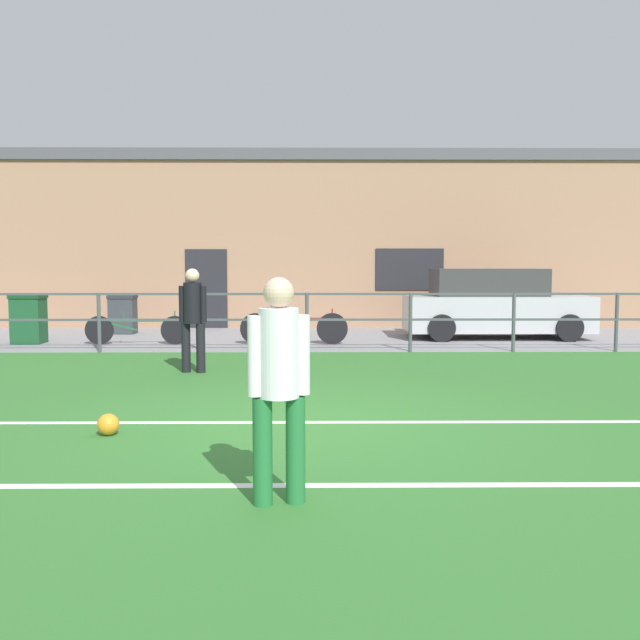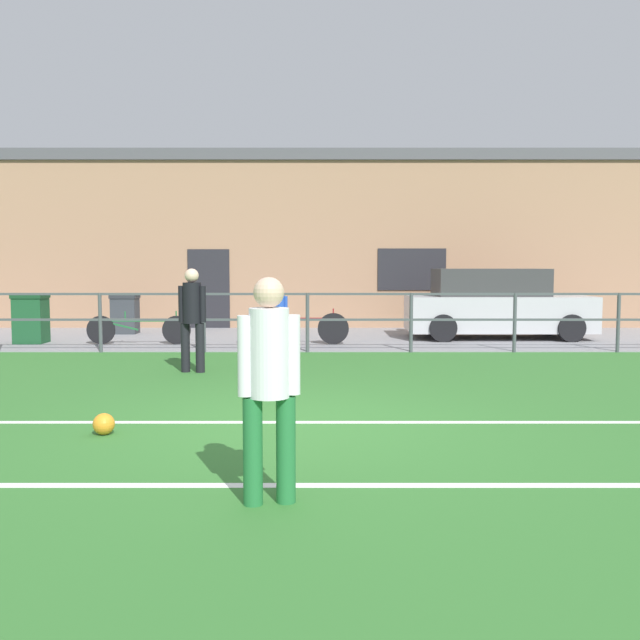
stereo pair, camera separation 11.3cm
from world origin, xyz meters
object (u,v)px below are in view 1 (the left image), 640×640
object	(u,v)px
player_goalkeeper	(193,314)
spectator_child	(279,312)
soccer_ball_match	(108,424)
player_striker	(279,376)
parked_car_red	(494,305)
bicycle_parked_2	(294,328)
bicycle_parked_1	(137,329)
trash_bin_0	(123,314)
trash_bin_1	(29,319)

from	to	relation	value
player_goalkeeper	spectator_child	world-z (taller)	player_goalkeeper
soccer_ball_match	spectator_child	distance (m)	7.81
player_goalkeeper	player_striker	distance (m)	6.21
parked_car_red	bicycle_parked_2	bearing A→B (deg)	-164.79
player_goalkeeper	bicycle_parked_2	xyz separation A→B (m)	(1.47, 3.68, -0.56)
player_goalkeeper	bicycle_parked_1	world-z (taller)	player_goalkeeper
trash_bin_0	bicycle_parked_1	bearing A→B (deg)	-67.95
bicycle_parked_1	trash_bin_1	xyz separation A→B (m)	(-2.35, 0.22, 0.21)
bicycle_parked_2	player_striker	bearing A→B (deg)	-88.95
player_striker	trash_bin_0	world-z (taller)	player_striker
spectator_child	parked_car_red	xyz separation A→B (m)	(4.85, 1.26, 0.06)
soccer_ball_match	bicycle_parked_1	world-z (taller)	bicycle_parked_1
player_striker	soccer_ball_match	size ratio (longest dim) A/B	7.43
parked_car_red	soccer_ball_match	bearing A→B (deg)	-124.58
player_goalkeeper	spectator_child	size ratio (longest dim) A/B	1.34
soccer_ball_match	spectator_child	xyz separation A→B (m)	(1.30, 7.67, 0.60)
player_striker	bicycle_parked_2	world-z (taller)	player_striker
player_goalkeeper	player_striker	size ratio (longest dim) A/B	1.02
trash_bin_1	bicycle_parked_1	bearing A→B (deg)	-5.34
bicycle_parked_2	trash_bin_0	bearing A→B (deg)	151.77
trash_bin_0	spectator_child	bearing A→B (deg)	-30.38
parked_car_red	trash_bin_1	distance (m)	10.24
spectator_child	player_striker	bearing A→B (deg)	92.62
player_striker	trash_bin_1	world-z (taller)	player_striker
bicycle_parked_1	player_striker	bearing A→B (deg)	-70.24
parked_car_red	bicycle_parked_1	world-z (taller)	parked_car_red
spectator_child	parked_car_red	size ratio (longest dim) A/B	0.30
soccer_ball_match	bicycle_parked_1	distance (m)	7.88
player_striker	spectator_child	size ratio (longest dim) A/B	1.32
spectator_child	trash_bin_1	bearing A→B (deg)	-2.91
player_goalkeeper	trash_bin_0	size ratio (longest dim) A/B	1.73
soccer_ball_match	trash_bin_1	world-z (taller)	trash_bin_1
spectator_child	trash_bin_1	distance (m)	5.34
bicycle_parked_1	trash_bin_0	world-z (taller)	trash_bin_0
bicycle_parked_2	player_goalkeeper	bearing A→B (deg)	-111.74
parked_car_red	trash_bin_1	world-z (taller)	parked_car_red
parked_car_red	trash_bin_0	xyz separation A→B (m)	(-8.75, 1.03, -0.27)
spectator_child	trash_bin_1	xyz separation A→B (m)	(-5.33, 0.24, -0.16)
player_striker	bicycle_parked_1	distance (m)	10.29
parked_car_red	trash_bin_1	xyz separation A→B (m)	(-10.18, -1.01, -0.22)
player_striker	trash_bin_1	size ratio (longest dim) A/B	1.54
bicycle_parked_1	trash_bin_1	distance (m)	2.37
player_goalkeeper	bicycle_parked_1	distance (m)	4.15
player_striker	spectator_child	world-z (taller)	player_striker
player_striker	parked_car_red	world-z (taller)	parked_car_red
soccer_ball_match	bicycle_parked_2	xyz separation A→B (m)	(1.62, 7.70, 0.26)
spectator_child	parked_car_red	world-z (taller)	parked_car_red
bicycle_parked_2	trash_bin_1	xyz separation A→B (m)	(-5.65, 0.22, 0.18)
trash_bin_0	trash_bin_1	size ratio (longest dim) A/B	0.90
parked_car_red	bicycle_parked_1	distance (m)	7.94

